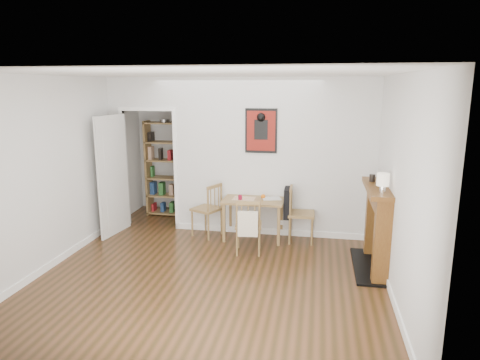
% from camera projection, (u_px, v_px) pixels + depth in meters
% --- Properties ---
extents(ground, '(5.20, 5.20, 0.00)m').
position_uv_depth(ground, '(219.00, 263.00, 6.06)').
color(ground, '#55321B').
rests_on(ground, ground).
extents(room_shell, '(5.20, 5.20, 5.20)m').
position_uv_depth(room_shell, '(243.00, 158.00, 7.05)').
color(room_shell, silver).
rests_on(room_shell, ground).
extents(dining_table, '(0.98, 0.62, 0.67)m').
position_uv_depth(dining_table, '(254.00, 204.00, 6.93)').
color(dining_table, olive).
rests_on(dining_table, ground).
extents(chair_left, '(0.60, 0.60, 0.90)m').
position_uv_depth(chair_left, '(207.00, 210.00, 7.10)').
color(chair_left, olive).
rests_on(chair_left, ground).
extents(chair_right, '(0.52, 0.46, 0.90)m').
position_uv_depth(chair_right, '(300.00, 213.00, 6.82)').
color(chair_right, olive).
rests_on(chair_right, ground).
extents(chair_front, '(0.47, 0.52, 0.85)m').
position_uv_depth(chair_front, '(249.00, 225.00, 6.37)').
color(chair_front, olive).
rests_on(chair_front, ground).
extents(bookshelf, '(0.77, 0.31, 1.82)m').
position_uv_depth(bookshelf, '(166.00, 169.00, 8.19)').
color(bookshelf, olive).
rests_on(bookshelf, ground).
extents(fireplace, '(0.45, 1.25, 1.16)m').
position_uv_depth(fireplace, '(378.00, 225.00, 5.78)').
color(fireplace, brown).
rests_on(fireplace, ground).
extents(red_glass, '(0.06, 0.06, 0.08)m').
position_uv_depth(red_glass, '(240.00, 197.00, 6.86)').
color(red_glass, maroon).
rests_on(red_glass, dining_table).
extents(orange_fruit, '(0.07, 0.07, 0.07)m').
position_uv_depth(orange_fruit, '(263.00, 196.00, 6.94)').
color(orange_fruit, orange).
rests_on(orange_fruit, dining_table).
extents(placemat, '(0.35, 0.27, 0.00)m').
position_uv_depth(placemat, '(244.00, 198.00, 6.95)').
color(placemat, beige).
rests_on(placemat, dining_table).
extents(notebook, '(0.34, 0.29, 0.01)m').
position_uv_depth(notebook, '(271.00, 198.00, 6.93)').
color(notebook, silver).
rests_on(notebook, dining_table).
extents(mantel_lamp, '(0.16, 0.16, 0.24)m').
position_uv_depth(mantel_lamp, '(383.00, 181.00, 5.29)').
color(mantel_lamp, silver).
rests_on(mantel_lamp, fireplace).
extents(ceramic_jar_a, '(0.11, 0.11, 0.13)m').
position_uv_depth(ceramic_jar_a, '(380.00, 180.00, 5.74)').
color(ceramic_jar_a, black).
rests_on(ceramic_jar_a, fireplace).
extents(ceramic_jar_b, '(0.08, 0.08, 0.10)m').
position_uv_depth(ceramic_jar_b, '(372.00, 178.00, 5.93)').
color(ceramic_jar_b, black).
rests_on(ceramic_jar_b, fireplace).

